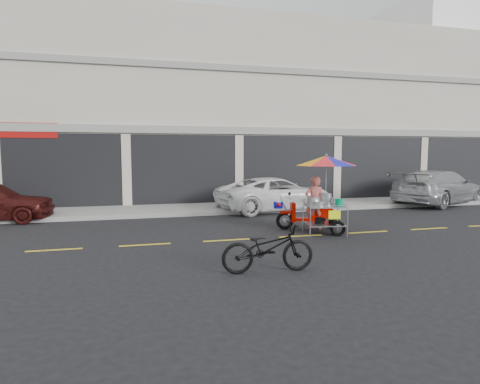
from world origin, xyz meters
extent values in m
plane|color=black|center=(0.00, 0.00, 0.00)|extent=(90.00, 90.00, 0.00)
cube|color=gray|center=(0.00, 5.50, 0.07)|extent=(45.00, 3.00, 0.15)
cube|color=beige|center=(0.00, 10.50, 4.00)|extent=(36.00, 8.00, 8.00)
cube|color=black|center=(0.00, 6.47, 1.45)|extent=(35.28, 0.06, 2.90)
cube|color=gray|center=(0.00, 6.45, 3.10)|extent=(36.00, 0.12, 0.30)
cube|color=gray|center=(0.00, 6.45, 5.60)|extent=(36.00, 0.12, 0.25)
cube|color=white|center=(14.00, 11.00, 5.20)|extent=(8.00, 7.00, 10.40)
cube|color=gold|center=(0.00, 0.00, 0.00)|extent=(42.00, 0.10, 0.01)
imported|color=white|center=(0.95, 4.61, 0.63)|extent=(4.88, 2.99, 1.26)
imported|color=#ADB0B4|center=(8.25, 4.55, 0.73)|extent=(5.45, 3.84, 1.46)
imported|color=black|center=(-1.87, -2.81, 0.45)|extent=(1.75, 0.70, 0.90)
torus|color=black|center=(-0.07, 0.99, 0.25)|extent=(0.52, 0.19, 0.51)
torus|color=black|center=(1.26, 0.75, 0.25)|extent=(0.52, 0.19, 0.51)
cylinder|color=#9EA0A5|center=(-0.07, 0.99, 0.25)|extent=(0.13, 0.08, 0.13)
cylinder|color=#9EA0A5|center=(1.26, 0.75, 0.25)|extent=(0.13, 0.08, 0.13)
cube|color=#BC0A00|center=(-0.07, 0.99, 0.50)|extent=(0.30, 0.16, 0.07)
cylinder|color=#9EA0A5|center=(-0.07, 0.99, 0.63)|extent=(0.33, 0.10, 0.73)
cube|color=#BC0A00|center=(0.16, 0.95, 0.50)|extent=(0.16, 0.32, 0.54)
cube|color=#BC0A00|center=(0.55, 0.88, 0.29)|extent=(0.75, 0.38, 0.07)
cube|color=#BC0A00|center=(0.95, 0.81, 0.50)|extent=(0.71, 0.35, 0.36)
cube|color=black|center=(0.86, 0.82, 0.70)|extent=(0.61, 0.32, 0.09)
cylinder|color=#9EA0A5|center=(0.04, 0.97, 0.90)|extent=(0.12, 0.49, 0.03)
sphere|color=black|center=(0.13, 1.14, 1.01)|extent=(0.09, 0.09, 0.09)
cylinder|color=white|center=(0.04, 0.97, 0.43)|extent=(0.13, 0.13, 0.05)
cube|color=#030B96|center=(-0.26, 1.03, 0.70)|extent=(0.27, 0.24, 0.18)
cylinder|color=white|center=(-0.26, 1.03, 0.81)|extent=(0.17, 0.17, 0.05)
cone|color=#BC0A00|center=(-0.29, 0.87, 0.72)|extent=(0.19, 0.22, 0.16)
torus|color=black|center=(0.95, -0.25, 0.20)|extent=(0.42, 0.16, 0.41)
cylinder|color=#9EA0A5|center=(0.18, -0.20, 0.38)|extent=(0.04, 0.04, 0.77)
cylinder|color=#9EA0A5|center=(0.32, 0.60, 0.38)|extent=(0.04, 0.04, 0.77)
cylinder|color=#9EA0A5|center=(1.15, -0.37, 0.38)|extent=(0.04, 0.04, 0.77)
cylinder|color=#9EA0A5|center=(1.30, 0.42, 0.38)|extent=(0.04, 0.04, 0.77)
cube|color=#9EA0A5|center=(0.74, 0.11, 0.27)|extent=(1.12, 0.97, 0.03)
cube|color=#9EA0A5|center=(0.74, 0.11, 0.77)|extent=(1.12, 0.97, 0.04)
cylinder|color=#9EA0A5|center=(0.66, -0.29, 0.82)|extent=(0.98, 0.20, 0.02)
cylinder|color=#9EA0A5|center=(0.81, 0.51, 0.82)|extent=(0.98, 0.20, 0.02)
cylinder|color=#9EA0A5|center=(0.25, 0.20, 0.82)|extent=(0.17, 0.80, 0.02)
cylinder|color=#9EA0A5|center=(1.22, 0.02, 0.82)|extent=(0.17, 0.80, 0.02)
cylinder|color=#9EA0A5|center=(0.81, 0.51, 0.27)|extent=(0.16, 0.67, 0.04)
cylinder|color=#9EA0A5|center=(0.81, 0.51, 0.72)|extent=(0.16, 0.67, 0.04)
cube|color=#EAFF0F|center=(0.79, -0.34, 0.59)|extent=(0.31, 0.07, 0.23)
cylinder|color=#B7B7BC|center=(0.50, 0.34, 0.88)|extent=(0.41, 0.41, 0.19)
cylinder|color=#B7B7BC|center=(0.86, 0.29, 0.92)|extent=(0.35, 0.35, 0.28)
cylinder|color=#B7B7BC|center=(1.08, 0.10, 0.86)|extent=(0.26, 0.26, 0.16)
cylinder|color=#B7B7BC|center=(0.49, -0.01, 0.84)|extent=(0.35, 0.35, 0.11)
cylinder|color=#008352|center=(1.01, -0.16, 0.88)|extent=(0.23, 0.23, 0.20)
cylinder|color=black|center=(0.60, 0.14, 0.36)|extent=(0.29, 0.29, 0.16)
cylinder|color=black|center=(0.96, 0.07, 0.36)|extent=(0.25, 0.25, 0.14)
cylinder|color=#9EA0A5|center=(0.80, 0.19, 1.44)|extent=(0.03, 0.03, 1.35)
sphere|color=#9EA0A5|center=(0.80, 0.19, 2.13)|extent=(0.05, 0.05, 0.05)
imported|color=#C25B54|center=(0.78, 0.84, 0.76)|extent=(0.61, 0.46, 1.53)
camera|label=1|loc=(-4.20, -9.65, 2.20)|focal=30.00mm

